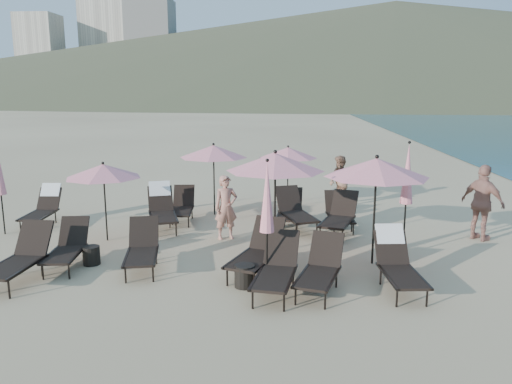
# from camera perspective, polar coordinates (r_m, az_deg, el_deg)

# --- Properties ---
(ground) EXTENTS (800.00, 800.00, 0.00)m
(ground) POSITION_cam_1_polar(r_m,az_deg,el_deg) (9.95, -0.94, -10.26)
(ground) COLOR #D6BA8C
(ground) RESTS_ON ground
(volcanic_headland) EXTENTS (690.00, 690.00, 55.00)m
(volcanic_headland) POSITION_cam_1_polar(r_m,az_deg,el_deg) (320.53, 17.43, 15.02)
(volcanic_headland) COLOR brown
(volcanic_headland) RESTS_ON ground
(hotel_skyline) EXTENTS (109.00, 82.00, 55.00)m
(hotel_skyline) POSITION_cam_1_polar(r_m,az_deg,el_deg) (296.61, -14.99, 15.04)
(hotel_skyline) COLOR beige
(hotel_skyline) RESTS_ON ground
(lounger_0) EXTENTS (0.81, 1.69, 0.94)m
(lounger_0) POSITION_cam_1_polar(r_m,az_deg,el_deg) (11.39, -20.77, -5.87)
(lounger_0) COLOR black
(lounger_0) RESTS_ON ground
(lounger_1) EXTENTS (0.75, 1.83, 1.04)m
(lounger_1) POSITION_cam_1_polar(r_m,az_deg,el_deg) (10.90, -25.42, -6.74)
(lounger_1) COLOR black
(lounger_1) RESTS_ON ground
(lounger_2) EXTENTS (0.97, 1.77, 0.97)m
(lounger_2) POSITION_cam_1_polar(r_m,az_deg,el_deg) (10.78, -12.88, -6.27)
(lounger_2) COLOR black
(lounger_2) RESTS_ON ground
(lounger_3) EXTENTS (1.22, 1.92, 1.03)m
(lounger_3) POSITION_cam_1_polar(r_m,az_deg,el_deg) (10.24, 0.17, -6.75)
(lounger_3) COLOR black
(lounger_3) RESTS_ON ground
(lounger_4) EXTENTS (1.06, 1.78, 0.96)m
(lounger_4) POSITION_cam_1_polar(r_m,az_deg,el_deg) (9.47, 7.36, -8.59)
(lounger_4) COLOR black
(lounger_4) RESTS_ON ground
(lounger_5) EXTENTS (0.79, 1.78, 1.08)m
(lounger_5) POSITION_cam_1_polar(r_m,az_deg,el_deg) (9.90, 15.88, -7.66)
(lounger_5) COLOR black
(lounger_5) RESTS_ON ground
(lounger_6) EXTENTS (0.72, 1.74, 1.06)m
(lounger_6) POSITION_cam_1_polar(r_m,az_deg,el_deg) (15.18, -23.14, -1.55)
(lounger_6) COLOR black
(lounger_6) RESTS_ON ground
(lounger_7) EXTENTS (0.78, 1.68, 0.94)m
(lounger_7) POSITION_cam_1_polar(r_m,az_deg,el_deg) (14.50, -8.44, -1.60)
(lounger_7) COLOR black
(lounger_7) RESTS_ON ground
(lounger_8) EXTENTS (1.23, 1.99, 1.17)m
(lounger_8) POSITION_cam_1_polar(r_m,az_deg,el_deg) (13.89, -10.72, -1.75)
(lounger_8) COLOR black
(lounger_8) RESTS_ON ground
(lounger_9) EXTENTS (1.27, 1.94, 1.05)m
(lounger_9) POSITION_cam_1_polar(r_m,az_deg,el_deg) (13.63, 4.52, -2.14)
(lounger_9) COLOR black
(lounger_9) RESTS_ON ground
(lounger_10) EXTENTS (1.22, 1.92, 1.04)m
(lounger_10) POSITION_cam_1_polar(r_m,az_deg,el_deg) (13.24, 9.50, -2.68)
(lounger_10) COLOR black
(lounger_10) RESTS_ON ground
(lounger_11) EXTENTS (0.75, 1.65, 0.92)m
(lounger_11) POSITION_cam_1_polar(r_m,az_deg,el_deg) (13.80, 9.44, -2.32)
(lounger_11) COLOR black
(lounger_11) RESTS_ON ground
(lounger_12) EXTENTS (0.76, 1.71, 0.96)m
(lounger_12) POSITION_cam_1_polar(r_m,az_deg,el_deg) (13.88, 3.85, -2.05)
(lounger_12) COLOR black
(lounger_12) RESTS_ON ground
(lounger_13) EXTENTS (0.90, 1.82, 1.00)m
(lounger_13) POSITION_cam_1_polar(r_m,az_deg,el_deg) (9.35, 2.37, -8.66)
(lounger_13) COLOR black
(lounger_13) RESTS_ON ground
(umbrella_open_0) EXTENTS (1.85, 1.85, 2.00)m
(umbrella_open_0) POSITION_cam_1_polar(r_m,az_deg,el_deg) (12.77, -17.06, 2.31)
(umbrella_open_0) COLOR black
(umbrella_open_0) RESTS_ON ground
(umbrella_open_1) EXTENTS (2.23, 2.23, 2.40)m
(umbrella_open_1) POSITION_cam_1_polar(r_m,az_deg,el_deg) (11.19, 2.22, 3.43)
(umbrella_open_1) COLOR black
(umbrella_open_1) RESTS_ON ground
(umbrella_open_2) EXTENTS (2.21, 2.21, 2.38)m
(umbrella_open_2) POSITION_cam_1_polar(r_m,az_deg,el_deg) (10.76, 13.61, 2.71)
(umbrella_open_2) COLOR black
(umbrella_open_2) RESTS_ON ground
(umbrella_open_3) EXTENTS (2.03, 2.03, 2.18)m
(umbrella_open_3) POSITION_cam_1_polar(r_m,az_deg,el_deg) (14.89, -4.88, 4.64)
(umbrella_open_3) COLOR black
(umbrella_open_3) RESTS_ON ground
(umbrella_open_4) EXTENTS (1.87, 1.87, 2.01)m
(umbrella_open_4) POSITION_cam_1_polar(r_m,az_deg,el_deg) (15.80, 3.69, 4.50)
(umbrella_open_4) COLOR black
(umbrella_open_4) RESTS_ON ground
(umbrella_closed_0) EXTENTS (0.29, 0.29, 2.46)m
(umbrella_closed_0) POSITION_cam_1_polar(r_m,az_deg,el_deg) (9.37, 1.28, -0.69)
(umbrella_closed_0) COLOR black
(umbrella_closed_0) RESTS_ON ground
(umbrella_closed_1) EXTENTS (0.30, 0.30, 2.57)m
(umbrella_closed_1) POSITION_cam_1_polar(r_m,az_deg,el_deg) (12.07, 16.93, 1.93)
(umbrella_closed_1) COLOR black
(umbrella_closed_1) RESTS_ON ground
(side_table_0) EXTENTS (0.37, 0.37, 0.41)m
(side_table_0) POSITION_cam_1_polar(r_m,az_deg,el_deg) (11.41, -18.30, -6.90)
(side_table_0) COLOR black
(side_table_0) RESTS_ON ground
(side_table_1) EXTENTS (0.39, 0.39, 0.44)m
(side_table_1) POSITION_cam_1_polar(r_m,az_deg,el_deg) (9.66, -1.32, -9.57)
(side_table_1) COLOR black
(side_table_1) RESTS_ON ground
(beachgoer_a) EXTENTS (0.70, 0.59, 1.63)m
(beachgoer_a) POSITION_cam_1_polar(r_m,az_deg,el_deg) (12.56, -3.45, -1.77)
(beachgoer_a) COLOR #B67662
(beachgoer_a) RESTS_ON ground
(beachgoer_b) EXTENTS (0.97, 1.02, 1.66)m
(beachgoer_b) POSITION_cam_1_polar(r_m,az_deg,el_deg) (16.29, 9.59, 1.20)
(beachgoer_b) COLOR #94664C
(beachgoer_b) RESTS_ON ground
(beachgoer_c) EXTENTS (1.07, 1.16, 1.91)m
(beachgoer_c) POSITION_cam_1_polar(r_m,az_deg,el_deg) (13.62, 24.47, -1.14)
(beachgoer_c) COLOR #A76F5F
(beachgoer_c) RESTS_ON ground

